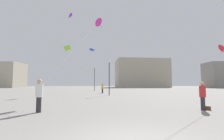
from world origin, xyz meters
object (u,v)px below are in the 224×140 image
at_px(kite_magenta_diamond, 98,22).
at_px(handbag_beside_flyer, 208,108).
at_px(person_in_yellow, 102,88).
at_px(kite_violet_diamond, 71,16).
at_px(kite_lime_delta, 68,49).
at_px(building_centre_hall, 141,73).
at_px(person_in_red, 203,95).
at_px(lamppost_west, 109,72).
at_px(building_right_hall, 224,75).
at_px(person_in_white, 39,94).
at_px(kite_cobalt_delta, 92,50).
at_px(kite_crimson_diamond, 222,48).
at_px(lamppost_east, 94,75).

distance_m(kite_magenta_diamond, handbag_beside_flyer, 14.20).
relative_size(person_in_yellow, kite_violet_diamond, 0.12).
distance_m(person_in_yellow, handbag_beside_flyer, 21.45).
distance_m(kite_violet_diamond, handbag_beside_flyer, 31.82).
xyz_separation_m(person_in_yellow, kite_magenta_diamond, (-0.17, -11.44, 7.62)).
bearing_deg(kite_lime_delta, kite_magenta_diamond, -54.06).
xyz_separation_m(kite_magenta_diamond, handbag_beside_flyer, (7.27, -8.78, -8.47)).
bearing_deg(building_centre_hall, handbag_beside_flyer, -97.99).
xyz_separation_m(person_in_red, lamppost_west, (-5.60, 14.59, 2.45)).
relative_size(building_centre_hall, building_right_hall, 1.63).
relative_size(person_in_red, kite_magenta_diamond, 0.17).
bearing_deg(lamppost_west, person_in_white, -104.86).
distance_m(kite_cobalt_delta, handbag_beside_flyer, 27.76).
relative_size(person_in_red, kite_lime_delta, 0.28).
relative_size(kite_lime_delta, handbag_beside_flyer, 19.03).
relative_size(kite_magenta_diamond, handbag_beside_flyer, 31.98).
bearing_deg(kite_crimson_diamond, person_in_yellow, 155.87).
bearing_deg(handbag_beside_flyer, kite_violet_diamond, 119.57).
bearing_deg(kite_cobalt_delta, person_in_yellow, -63.51).
xyz_separation_m(kite_violet_diamond, building_right_hall, (61.29, 44.97, -9.65)).
relative_size(person_in_red, kite_cobalt_delta, 0.22).
bearing_deg(lamppost_east, building_centre_hall, 67.49).
bearing_deg(kite_lime_delta, building_centre_hall, 70.40).
distance_m(kite_crimson_diamond, lamppost_west, 15.95).
xyz_separation_m(kite_cobalt_delta, building_centre_hall, (20.89, 57.33, -1.17)).
relative_size(person_in_yellow, handbag_beside_flyer, 5.50).
relative_size(kite_lime_delta, lamppost_east, 1.03).
xyz_separation_m(person_in_red, building_right_hall, (47.88, 69.32, 4.87)).
bearing_deg(person_in_red, kite_crimson_diamond, -176.15).
distance_m(person_in_red, kite_crimson_diamond, 17.18).
bearing_deg(person_in_red, lamppost_east, -122.49).
distance_m(person_in_yellow, lamppost_west, 6.33).
height_order(person_in_white, person_in_yellow, person_in_white).
bearing_deg(kite_cobalt_delta, kite_crimson_diamond, -32.38).
height_order(lamppost_west, handbag_beside_flyer, lamppost_west).
height_order(building_right_hall, lamppost_east, building_right_hall).
bearing_deg(building_centre_hall, kite_cobalt_delta, -110.02).
distance_m(kite_crimson_diamond, building_centre_hall, 69.39).
xyz_separation_m(lamppost_west, handbag_beside_flyer, (5.95, -14.49, -3.27)).
height_order(person_in_yellow, lamppost_west, lamppost_west).
bearing_deg(person_in_red, kite_lime_delta, -101.32).
bearing_deg(person_in_yellow, handbag_beside_flyer, -147.16).
bearing_deg(kite_cobalt_delta, lamppost_west, -71.62).
bearing_deg(lamppost_east, person_in_white, -91.05).
height_order(person_in_red, kite_violet_diamond, kite_violet_diamond).
xyz_separation_m(person_in_red, kite_crimson_diamond, (9.95, 12.84, 5.58)).
height_order(person_in_yellow, handbag_beside_flyer, person_in_yellow).
bearing_deg(kite_cobalt_delta, building_right_hall, 38.00).
bearing_deg(kite_lime_delta, kite_violet_diamond, 100.33).
height_order(person_in_red, kite_lime_delta, kite_lime_delta).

